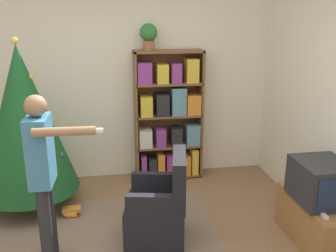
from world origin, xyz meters
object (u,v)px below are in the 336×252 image
standing_person (43,169)px  potted_plant (149,35)px  television (322,182)px  bookshelf (169,118)px  armchair (160,211)px  christmas_tree (24,121)px

standing_person → potted_plant: (1.10, 1.69, 1.00)m
potted_plant → television: bearing=-51.9°
television → bookshelf: bearing=122.7°
television → potted_plant: bearing=128.1°
armchair → standing_person: standing_person is taller
christmas_tree → standing_person: (0.36, -1.12, -0.12)m
standing_person → potted_plant: size_ratio=4.71×
television → christmas_tree: (-2.86, 1.23, 0.38)m
television → armchair: 1.56m
armchair → potted_plant: 2.19m
christmas_tree → armchair: christmas_tree is taller
bookshelf → standing_person: size_ratio=1.11×
christmas_tree → armchair: (1.36, -0.94, -0.71)m
potted_plant → christmas_tree: bearing=-158.7°
television → christmas_tree: bearing=156.7°
television → armchair: size_ratio=0.57×
armchair → potted_plant: potted_plant is taller
bookshelf → armchair: 1.62m
potted_plant → standing_person: bearing=-123.0°
bookshelf → potted_plant: 1.11m
standing_person → potted_plant: bearing=149.4°
bookshelf → television: (1.15, -1.79, -0.18)m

